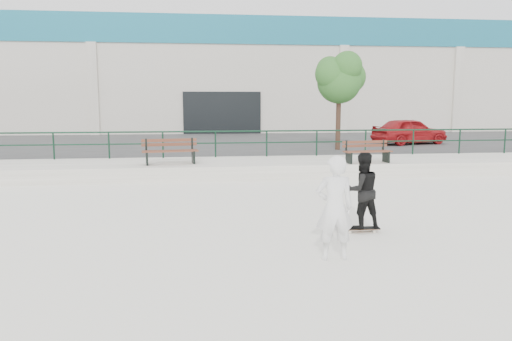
{
  "coord_description": "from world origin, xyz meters",
  "views": [
    {
      "loc": [
        -1.8,
        -8.42,
        2.74
      ],
      "look_at": [
        -0.51,
        2.0,
        1.23
      ],
      "focal_mm": 35.0,
      "sensor_mm": 36.0,
      "label": 1
    }
  ],
  "objects": [
    {
      "name": "ground",
      "position": [
        0.0,
        0.0,
        0.0
      ],
      "size": [
        120.0,
        120.0,
        0.0
      ],
      "primitive_type": "plane",
      "color": "white",
      "rests_on": "ground"
    },
    {
      "name": "ledge",
      "position": [
        0.0,
        9.5,
        0.25
      ],
      "size": [
        30.0,
        3.0,
        0.5
      ],
      "primitive_type": "cube",
      "color": "#BAB6AA",
      "rests_on": "ground"
    },
    {
      "name": "parking_strip",
      "position": [
        0.0,
        18.0,
        0.25
      ],
      "size": [
        60.0,
        14.0,
        0.5
      ],
      "primitive_type": "cube",
      "color": "#373737",
      "rests_on": "ground"
    },
    {
      "name": "railing",
      "position": [
        -0.0,
        10.8,
        1.24
      ],
      "size": [
        28.0,
        0.06,
        1.03
      ],
      "color": "#123120",
      "rests_on": "ledge"
    },
    {
      "name": "commercial_building",
      "position": [
        -0.0,
        31.99,
        4.58
      ],
      "size": [
        44.2,
        16.33,
        8.0
      ],
      "color": "silver",
      "rests_on": "ground"
    },
    {
      "name": "bench_left",
      "position": [
        -2.65,
        9.01,
        0.94
      ],
      "size": [
        1.97,
        0.8,
        0.88
      ],
      "rotation": [
        0.0,
        0.0,
        0.13
      ],
      "color": "brown",
      "rests_on": "ledge"
    },
    {
      "name": "bench_right",
      "position": [
        4.24,
        8.46,
        0.89
      ],
      "size": [
        1.76,
        0.69,
        0.79
      ],
      "rotation": [
        0.0,
        0.0,
        0.11
      ],
      "color": "brown",
      "rests_on": "ledge"
    },
    {
      "name": "tree",
      "position": [
        4.55,
        13.07,
        3.7
      ],
      "size": [
        2.4,
        2.13,
        4.27
      ],
      "color": "#463023",
      "rests_on": "parking_strip"
    },
    {
      "name": "red_car",
      "position": [
        8.85,
        15.3,
        1.15
      ],
      "size": [
        4.09,
        2.45,
        1.3
      ],
      "primitive_type": "imported",
      "rotation": [
        0.0,
        0.0,
        1.82
      ],
      "color": "#A51418",
      "rests_on": "parking_strip"
    },
    {
      "name": "skateboard",
      "position": [
        1.6,
        1.3,
        0.07
      ],
      "size": [
        0.79,
        0.23,
        0.09
      ],
      "rotation": [
        0.0,
        0.0,
        -0.03
      ],
      "color": "black",
      "rests_on": "ground"
    },
    {
      "name": "standing_skater",
      "position": [
        1.6,
        1.3,
        0.88
      ],
      "size": [
        0.83,
        0.69,
        1.57
      ],
      "primitive_type": "imported",
      "rotation": [
        0.0,
        0.0,
        3.27
      ],
      "color": "black",
      "rests_on": "skateboard"
    },
    {
      "name": "seated_skater",
      "position": [
        0.55,
        -0.35,
        0.9
      ],
      "size": [
        0.67,
        0.45,
        1.81
      ],
      "primitive_type": "imported",
      "rotation": [
        0.0,
        0.0,
        3.12
      ],
      "color": "white",
      "rests_on": "ground"
    }
  ]
}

